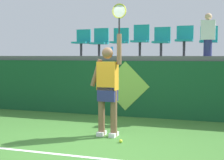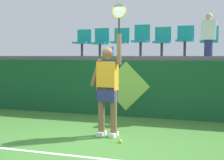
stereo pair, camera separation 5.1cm
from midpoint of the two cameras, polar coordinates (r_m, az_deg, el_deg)
ground_plane at (r=5.95m, az=-3.07°, el=-11.19°), size 40.00×40.00×0.00m
court_back_wall at (r=8.56m, az=4.24°, el=-1.51°), size 11.26×0.20×1.45m
spectator_platform at (r=9.99m, az=6.47°, el=3.80°), size 11.26×3.13×0.12m
court_baseline_stripe at (r=5.36m, az=-5.82°, el=-12.93°), size 10.14×0.08×0.01m
tennis_player at (r=6.43m, az=-0.51°, el=-1.04°), size 0.75×0.28×2.56m
tennis_ball at (r=6.09m, az=1.70°, el=-10.48°), size 0.07×0.07×0.07m
water_bottle at (r=8.80m, az=0.29°, el=4.97°), size 0.07×0.07×0.25m
stadium_chair_0 at (r=9.72m, az=-4.89°, el=6.75°), size 0.44×0.42×0.78m
stadium_chair_1 at (r=9.52m, az=-1.80°, el=6.78°), size 0.44×0.42×0.80m
stadium_chair_2 at (r=9.32m, az=1.69°, el=6.89°), size 0.44×0.42×0.79m
stadium_chair_3 at (r=9.17m, az=5.24°, el=7.14°), size 0.44×0.42×0.87m
stadium_chair_4 at (r=9.05m, az=8.84°, el=6.87°), size 0.44×0.42×0.79m
stadium_chair_5 at (r=8.96m, az=12.67°, el=7.02°), size 0.44×0.42×0.81m
stadium_chair_6 at (r=8.91m, az=16.62°, el=6.77°), size 0.44×0.42×0.78m
spectator_0 at (r=8.47m, az=16.51°, el=7.60°), size 0.34×0.20×1.04m
wall_signage_mount at (r=8.62m, az=2.56°, el=-6.31°), size 1.27×0.01×1.43m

